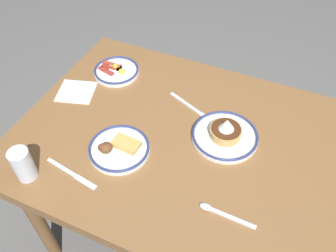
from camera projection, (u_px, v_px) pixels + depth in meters
ground_plane at (177, 231)px, 1.88m from camera, size 6.00×6.00×0.00m
dining_table at (180, 151)px, 1.38m from camera, size 1.24×0.93×0.76m
plate_near_main at (225, 134)px, 1.31m from camera, size 0.25×0.25×0.10m
plate_center_pancakes at (117, 71)px, 1.58m from camera, size 0.20×0.20×0.04m
plate_far_companion at (118, 148)px, 1.27m from camera, size 0.22×0.22×0.05m
drinking_glass at (23, 166)px, 1.17m from camera, size 0.07×0.07×0.12m
paper_napkin at (76, 92)px, 1.50m from camera, size 0.18×0.18×0.00m
fork_far at (188, 105)px, 1.44m from camera, size 0.19×0.09×0.01m
butter_knife at (71, 173)px, 1.21m from camera, size 0.22×0.05×0.01m
tea_spoon at (219, 213)px, 1.11m from camera, size 0.19×0.03×0.01m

